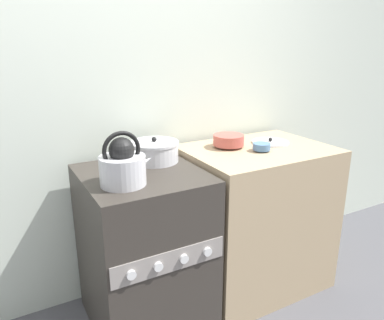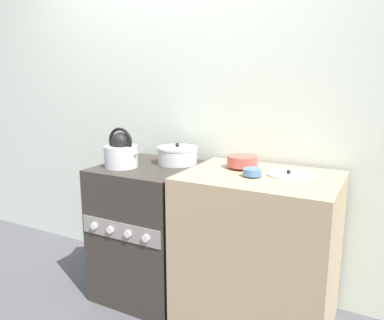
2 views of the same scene
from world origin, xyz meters
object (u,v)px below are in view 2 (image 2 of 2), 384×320
Objects in this scene: enamel_bowl at (242,161)px; small_ceramic_bowl at (252,172)px; stove at (150,229)px; cooking_pot at (177,155)px; kettle at (121,153)px; loose_pot_lid at (289,175)px.

small_ceramic_bowl is at bearing -53.89° from enamel_bowl.
small_ceramic_bowl is (0.12, -0.16, -0.02)m from enamel_bowl.
stove is 4.82× the size of enamel_bowl.
enamel_bowl is (0.61, 0.11, 0.52)m from stove.
cooking_pot is 0.47m from enamel_bowl.
small_ceramic_bowl is (0.59, -0.20, -0.00)m from cooking_pot.
small_ceramic_bowl is at bearing 3.80° from kettle.
stove is 1.02m from loose_pot_lid.
kettle is at bearing -176.20° from small_ceramic_bowl.
cooking_pot is 0.77m from loose_pot_lid.
cooking_pot is 0.62m from small_ceramic_bowl.
stove is 8.69× the size of small_ceramic_bowl.
cooking_pot is (0.14, 0.14, 0.50)m from stove.
loose_pot_lid is at bearing 4.10° from stove.
kettle reaches higher than small_ceramic_bowl.
enamel_bowl is 1.80× the size of small_ceramic_bowl.
stove is 0.54m from cooking_pot.
loose_pot_lid is at bearing 9.83° from kettle.
loose_pot_lid is at bearing -8.41° from enamel_bowl.
enamel_bowl reaches higher than stove.
enamel_bowl is 0.20m from small_ceramic_bowl.
enamel_bowl reaches higher than small_ceramic_bowl.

